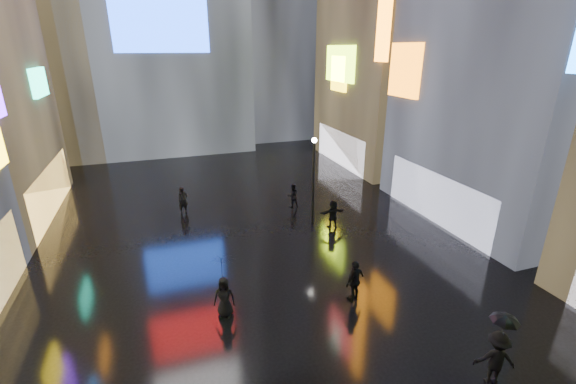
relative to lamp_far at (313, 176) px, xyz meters
name	(u,v)px	position (x,y,z in m)	size (l,w,h in m)	color
ground	(245,226)	(-4.02, 0.78, -2.94)	(140.00, 140.00, 0.00)	black
tower_flank_left	(25,10)	(-18.02, 22.78, 10.06)	(10.00, 10.00, 26.00)	black
lamp_far	(313,176)	(0.00, 0.00, 0.00)	(0.30, 0.30, 5.20)	black
pedestrian_2	(496,359)	(0.81, -12.88, -2.00)	(1.22, 0.70, 1.89)	black
pedestrian_3	(355,281)	(-1.26, -7.67, -2.03)	(1.08, 0.45, 1.84)	black
pedestrian_4	(224,297)	(-6.54, -6.94, -2.10)	(0.82, 0.54, 1.69)	black
pedestrian_5	(333,214)	(0.86, -1.00, -2.11)	(1.54, 0.49, 1.66)	black
pedestrian_6	(183,200)	(-7.25, 3.89, -2.08)	(0.63, 0.41, 1.73)	black
pedestrian_7	(293,196)	(-0.35, 2.60, -2.15)	(0.77, 0.60, 1.58)	black
umbrella_1	(504,324)	(0.81, -12.88, -0.71)	(0.80, 0.80, 0.70)	black
umbrella_2	(222,268)	(-6.54, -6.94, -0.79)	(1.01, 1.03, 0.92)	black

